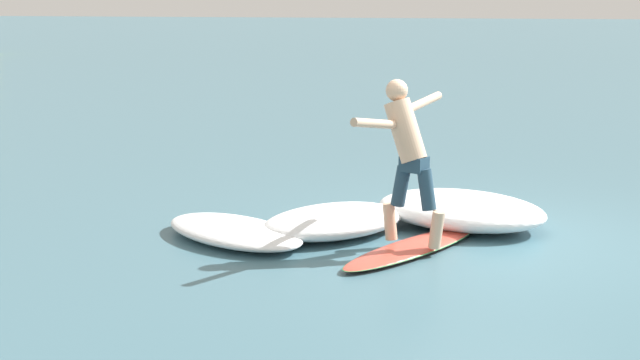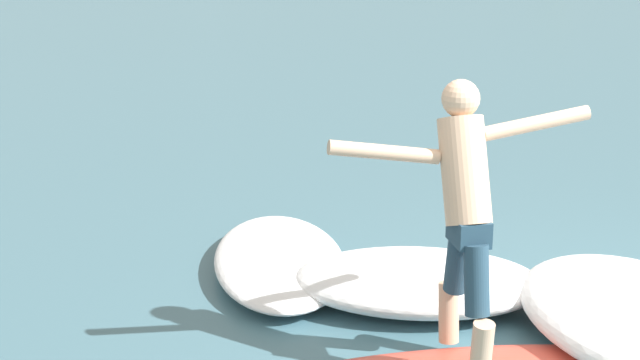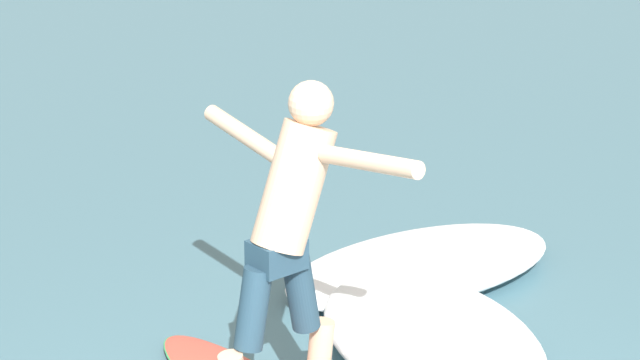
% 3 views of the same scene
% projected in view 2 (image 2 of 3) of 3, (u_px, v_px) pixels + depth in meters
% --- Properties ---
extents(surfer, '(1.53, 0.94, 1.74)m').
position_uv_depth(surfer, '(465.00, 200.00, 6.40)').
color(surfer, '#DAB08E').
rests_on(surfer, surfboard).
extents(wave_foam_at_tail, '(1.86, 2.16, 0.21)m').
position_uv_depth(wave_foam_at_tail, '(279.00, 261.00, 8.13)').
color(wave_foam_at_tail, white).
rests_on(wave_foam_at_tail, ground).
extents(wave_foam_beside, '(2.06, 2.02, 0.32)m').
position_uv_depth(wave_foam_beside, '(418.00, 282.00, 7.61)').
color(wave_foam_beside, white).
rests_on(wave_foam_beside, ground).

